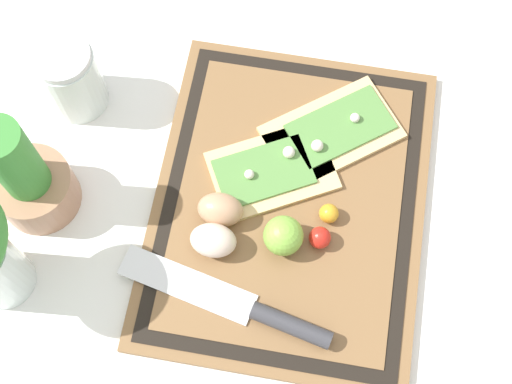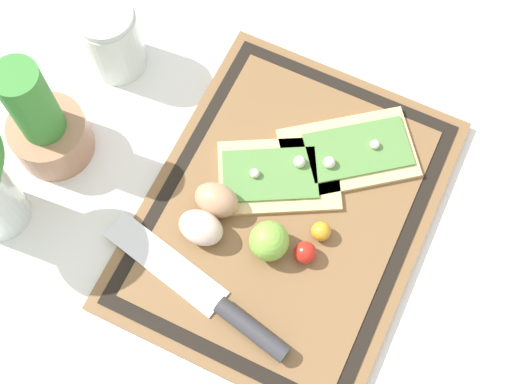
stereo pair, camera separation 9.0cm
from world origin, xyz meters
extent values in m
plane|color=white|center=(0.00, 0.00, 0.00)|extent=(6.00, 6.00, 0.00)
cube|color=brown|center=(0.00, 0.00, 0.01)|extent=(0.44, 0.35, 0.01)
cube|color=black|center=(0.00, 0.00, 0.01)|extent=(0.41, 0.32, 0.00)
cube|color=brown|center=(0.00, 0.00, 0.01)|extent=(0.38, 0.28, 0.00)
cube|color=#DBBC7F|center=(0.11, -0.04, 0.02)|extent=(0.19, 0.20, 0.01)
cube|color=#568942|center=(0.11, -0.05, 0.02)|extent=(0.14, 0.15, 0.00)
sphere|color=silver|center=(0.08, -0.02, 0.03)|extent=(0.02, 0.02, 0.02)
sphere|color=silver|center=(0.13, -0.07, 0.03)|extent=(0.01, 0.01, 0.01)
cube|color=#DBBC7F|center=(0.04, 0.03, 0.02)|extent=(0.16, 0.19, 0.01)
cube|color=#568942|center=(0.03, 0.04, 0.02)|extent=(0.12, 0.14, 0.00)
sphere|color=silver|center=(0.06, 0.01, 0.03)|extent=(0.02, 0.02, 0.02)
sphere|color=silver|center=(0.02, 0.06, 0.03)|extent=(0.01, 0.01, 0.01)
cube|color=silver|center=(-0.13, 0.11, 0.02)|extent=(0.08, 0.18, 0.00)
cylinder|color=#38383D|center=(-0.16, -0.03, 0.03)|extent=(0.04, 0.10, 0.02)
ellipsoid|color=tan|center=(-0.03, 0.08, 0.04)|extent=(0.04, 0.06, 0.04)
ellipsoid|color=beige|center=(-0.07, 0.08, 0.04)|extent=(0.04, 0.06, 0.04)
sphere|color=#7FB742|center=(-0.05, 0.00, 0.04)|extent=(0.05, 0.05, 0.05)
sphere|color=red|center=(-0.05, -0.04, 0.03)|extent=(0.03, 0.03, 0.03)
sphere|color=gold|center=(-0.01, -0.05, 0.03)|extent=(0.02, 0.02, 0.02)
cylinder|color=#AD7A5B|center=(-0.04, 0.32, 0.03)|extent=(0.10, 0.10, 0.06)
cylinder|color=#388433|center=(-0.04, 0.32, 0.11)|extent=(0.06, 0.06, 0.16)
cylinder|color=silver|center=(0.11, 0.31, 0.05)|extent=(0.08, 0.08, 0.10)
cylinder|color=#B73323|center=(0.11, 0.31, 0.02)|extent=(0.07, 0.07, 0.04)
cylinder|color=silver|center=(0.11, 0.31, 0.11)|extent=(0.08, 0.08, 0.01)
camera|label=1|loc=(-0.33, -0.01, 0.87)|focal=50.00mm
camera|label=2|loc=(-0.30, -0.10, 0.87)|focal=50.00mm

